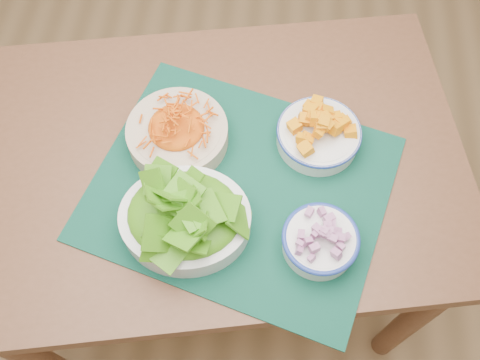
# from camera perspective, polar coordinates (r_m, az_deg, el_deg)

# --- Properties ---
(ground) EXTENTS (4.00, 4.00, 0.00)m
(ground) POSITION_cam_1_polar(r_m,az_deg,el_deg) (1.89, -6.11, -3.34)
(ground) COLOR #A77F51
(ground) RESTS_ON ground
(table) EXTENTS (1.17, 0.89, 0.75)m
(table) POSITION_cam_1_polar(r_m,az_deg,el_deg) (1.22, -2.70, -0.27)
(table) COLOR brown
(table) RESTS_ON ground
(placemat) EXTENTS (0.68, 0.61, 0.00)m
(placemat) POSITION_cam_1_polar(r_m,az_deg,el_deg) (1.08, 0.00, -0.79)
(placemat) COLOR #062D22
(placemat) RESTS_ON table
(carrot_bowl) EXTENTS (0.26, 0.26, 0.08)m
(carrot_bowl) POSITION_cam_1_polar(r_m,az_deg,el_deg) (1.11, -6.73, 5.23)
(carrot_bowl) COLOR beige
(carrot_bowl) RESTS_ON placemat
(squash_bowl) EXTENTS (0.22, 0.22, 0.08)m
(squash_bowl) POSITION_cam_1_polar(r_m,az_deg,el_deg) (1.11, 8.45, 5.13)
(squash_bowl) COLOR silver
(squash_bowl) RESTS_ON placemat
(lettuce_bowl) EXTENTS (0.26, 0.22, 0.11)m
(lettuce_bowl) POSITION_cam_1_polar(r_m,az_deg,el_deg) (1.00, -5.95, -3.72)
(lettuce_bowl) COLOR silver
(lettuce_bowl) RESTS_ON placemat
(onion_bowl) EXTENTS (0.17, 0.17, 0.07)m
(onion_bowl) POSITION_cam_1_polar(r_m,az_deg,el_deg) (1.01, 8.57, -6.33)
(onion_bowl) COLOR white
(onion_bowl) RESTS_ON placemat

